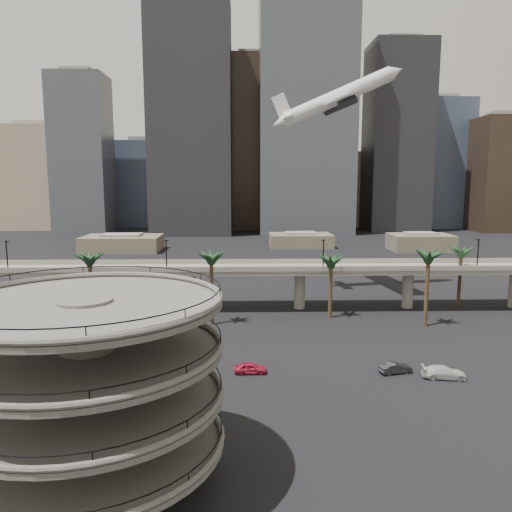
{
  "coord_description": "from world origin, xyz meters",
  "views": [
    {
      "loc": [
        -0.23,
        -43.17,
        25.63
      ],
      "look_at": [
        1.52,
        28.0,
        14.84
      ],
      "focal_mm": 35.0,
      "sensor_mm": 36.0,
      "label": 1
    }
  ],
  "objects_px": {
    "overpass": "(245,273)",
    "airborne_jet": "(338,98)",
    "car_a": "(250,368)",
    "parking_ramp": "(88,376)",
    "car_b": "(395,368)",
    "car_c": "(444,372)"
  },
  "relations": [
    {
      "from": "airborne_jet",
      "to": "car_a",
      "type": "bearing_deg",
      "value": -119.85
    },
    {
      "from": "overpass",
      "to": "car_a",
      "type": "distance_m",
      "value": 34.97
    },
    {
      "from": "airborne_jet",
      "to": "car_a",
      "type": "xyz_separation_m",
      "value": [
        -20.2,
        -50.27,
        -43.09
      ]
    },
    {
      "from": "airborne_jet",
      "to": "parking_ramp",
      "type": "bearing_deg",
      "value": -122.22
    },
    {
      "from": "overpass",
      "to": "car_c",
      "type": "distance_m",
      "value": 45.31
    },
    {
      "from": "parking_ramp",
      "to": "airborne_jet",
      "type": "relative_size",
      "value": 0.72
    },
    {
      "from": "overpass",
      "to": "car_a",
      "type": "height_order",
      "value": "overpass"
    },
    {
      "from": "overpass",
      "to": "car_c",
      "type": "relative_size",
      "value": 23.27
    },
    {
      "from": "parking_ramp",
      "to": "car_c",
      "type": "height_order",
      "value": "parking_ramp"
    },
    {
      "from": "car_a",
      "to": "car_b",
      "type": "bearing_deg",
      "value": -92.06
    },
    {
      "from": "parking_ramp",
      "to": "car_c",
      "type": "distance_m",
      "value": 45.77
    },
    {
      "from": "parking_ramp",
      "to": "car_b",
      "type": "height_order",
      "value": "parking_ramp"
    },
    {
      "from": "car_c",
      "to": "overpass",
      "type": "bearing_deg",
      "value": 42.19
    },
    {
      "from": "overpass",
      "to": "airborne_jet",
      "type": "bearing_deg",
      "value": 37.49
    },
    {
      "from": "parking_ramp",
      "to": "car_c",
      "type": "relative_size",
      "value": 3.97
    },
    {
      "from": "car_b",
      "to": "airborne_jet",
      "type": "bearing_deg",
      "value": -14.44
    },
    {
      "from": "airborne_jet",
      "to": "car_b",
      "type": "bearing_deg",
      "value": -98.74
    },
    {
      "from": "car_a",
      "to": "parking_ramp",
      "type": "bearing_deg",
      "value": 150.34
    },
    {
      "from": "parking_ramp",
      "to": "car_b",
      "type": "relative_size",
      "value": 5.0
    },
    {
      "from": "parking_ramp",
      "to": "airborne_jet",
      "type": "height_order",
      "value": "airborne_jet"
    },
    {
      "from": "overpass",
      "to": "airborne_jet",
      "type": "relative_size",
      "value": 4.19
    },
    {
      "from": "airborne_jet",
      "to": "car_c",
      "type": "xyz_separation_m",
      "value": [
        5.13,
        -52.54,
        -43.02
      ]
    }
  ]
}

